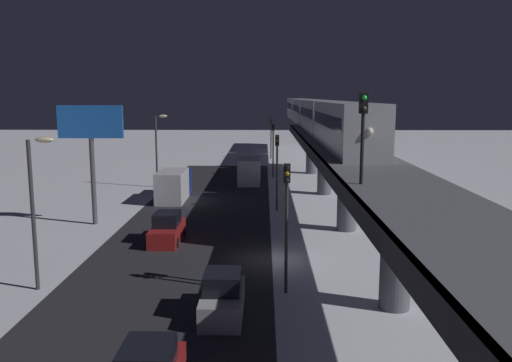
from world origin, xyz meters
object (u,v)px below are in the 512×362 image
(delivery_van, at_px, (249,170))
(traffic_light_distant, at_px, (271,131))
(sedan_red, at_px, (167,230))
(traffic_light_mid, at_px, (277,161))
(rail_signal, at_px, (363,122))
(traffic_light_far, at_px, (273,142))
(sedan_silver, at_px, (223,298))
(traffic_light_near, at_px, (287,209))
(box_truck, at_px, (174,185))
(commercial_billboard, at_px, (91,134))
(subway_train, at_px, (311,113))

(delivery_van, xyz_separation_m, traffic_light_distant, (-2.70, -22.57, 2.85))
(sedan_red, relative_size, traffic_light_mid, 0.72)
(rail_signal, height_order, traffic_light_far, rail_signal)
(traffic_light_mid, bearing_deg, traffic_light_far, -90.00)
(rail_signal, bearing_deg, delivery_van, -80.52)
(sedan_silver, relative_size, traffic_light_mid, 0.64)
(rail_signal, distance_m, traffic_light_near, 5.57)
(box_truck, xyz_separation_m, traffic_light_near, (-9.50, 23.77, 2.85))
(traffic_light_distant, bearing_deg, traffic_light_far, 90.00)
(sedan_red, height_order, delivery_van, delivery_van)
(delivery_van, xyz_separation_m, commercial_billboard, (11.14, 19.81, 5.48))
(traffic_light_distant, bearing_deg, traffic_light_near, 90.00)
(subway_train, relative_size, traffic_light_near, 11.57)
(traffic_light_mid, bearing_deg, sedan_silver, 82.29)
(box_truck, height_order, traffic_light_mid, traffic_light_mid)
(sedan_silver, relative_size, traffic_light_distant, 0.64)
(sedan_red, relative_size, traffic_light_near, 0.72)
(traffic_light_far, bearing_deg, traffic_light_mid, 90.00)
(rail_signal, bearing_deg, sedan_red, -45.32)
(subway_train, xyz_separation_m, rail_signal, (1.66, 43.78, 0.95))
(sedan_red, relative_size, commercial_billboard, 0.52)
(rail_signal, bearing_deg, sedan_silver, 9.44)
(subway_train, height_order, box_truck, subway_train)
(rail_signal, distance_m, sedan_red, 17.05)
(sedan_red, relative_size, box_truck, 0.62)
(traffic_light_far, bearing_deg, commercial_billboard, 59.63)
(subway_train, xyz_separation_m, box_truck, (14.37, 18.37, -6.15))
(traffic_light_near, bearing_deg, traffic_light_far, -90.00)
(rail_signal, relative_size, sedan_silver, 0.98)
(subway_train, xyz_separation_m, traffic_light_near, (4.87, 42.13, -3.30))
(rail_signal, relative_size, traffic_light_mid, 0.62)
(subway_train, bearing_deg, traffic_light_far, 43.36)
(sedan_red, xyz_separation_m, traffic_light_far, (-7.50, -28.35, 3.41))
(rail_signal, xyz_separation_m, commercial_billboard, (17.05, -15.56, -1.61))
(traffic_light_distant, xyz_separation_m, commercial_billboard, (13.84, 42.38, 2.63))
(sedan_silver, bearing_deg, traffic_light_near, 42.54)
(rail_signal, distance_m, commercial_billboard, 23.14)
(traffic_light_near, bearing_deg, delivery_van, -85.42)
(traffic_light_mid, bearing_deg, traffic_light_near, 90.00)
(traffic_light_distant, bearing_deg, traffic_light_mid, 90.00)
(sedan_red, bearing_deg, commercial_billboard, -36.75)
(delivery_van, bearing_deg, box_truck, 55.69)
(delivery_van, xyz_separation_m, traffic_light_mid, (-2.70, 14.97, 2.85))
(traffic_light_near, bearing_deg, traffic_light_distant, -90.00)
(box_truck, height_order, traffic_light_near, traffic_light_near)
(subway_train, xyz_separation_m, traffic_light_mid, (4.87, 23.37, -3.30))
(box_truck, relative_size, traffic_light_mid, 1.16)
(rail_signal, height_order, traffic_light_near, rail_signal)
(traffic_light_far, xyz_separation_m, traffic_light_distant, (0.00, -18.77, 0.00))
(sedan_red, bearing_deg, traffic_light_distant, -99.04)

